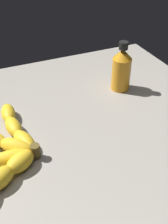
{
  "coord_description": "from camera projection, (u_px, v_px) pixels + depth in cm",
  "views": [
    {
      "loc": [
        -14.91,
        -47.65,
        42.24
      ],
      "look_at": [
        4.89,
        -2.15,
        5.31
      ],
      "focal_mm": 44.68,
      "sensor_mm": 36.0,
      "label": 1
    }
  ],
  "objects": [
    {
      "name": "ground_plane",
      "position": [
        62.0,
        136.0,
        0.66
      ],
      "size": [
        86.25,
        72.73,
        3.78
      ],
      "primitive_type": "cube",
      "color": "gray"
    },
    {
      "name": "honey_bottle",
      "position": [
        121.0,
        69.0,
        0.76
      ],
      "size": [
        5.23,
        5.23,
        14.01
      ],
      "color": "orange",
      "rests_on": "ground_plane"
    }
  ]
}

